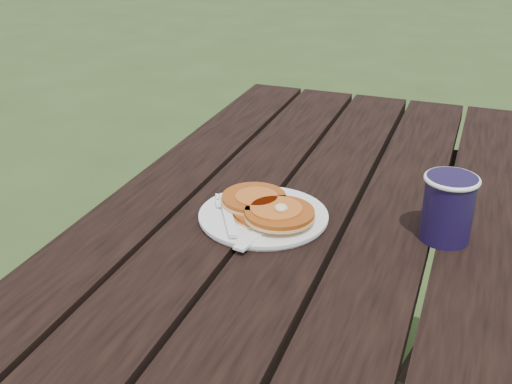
% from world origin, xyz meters
% --- Properties ---
extents(plate, '(0.23, 0.23, 0.01)m').
position_xyz_m(plate, '(-0.07, 0.11, 0.76)').
color(plate, white).
rests_on(plate, picnic_table).
extents(pancake_stack, '(0.18, 0.16, 0.04)m').
position_xyz_m(pancake_stack, '(-0.06, 0.10, 0.77)').
color(pancake_stack, '#B04F13').
rests_on(pancake_stack, plate).
extents(knife, '(0.05, 0.18, 0.00)m').
position_xyz_m(knife, '(-0.05, 0.06, 0.76)').
color(knife, white).
rests_on(knife, plate).
extents(fork, '(0.11, 0.15, 0.01)m').
position_xyz_m(fork, '(-0.11, 0.05, 0.77)').
color(fork, white).
rests_on(fork, plate).
extents(coffee_cup, '(0.09, 0.09, 0.11)m').
position_xyz_m(coffee_cup, '(0.24, 0.15, 0.81)').
color(coffee_cup, black).
rests_on(coffee_cup, picnic_table).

